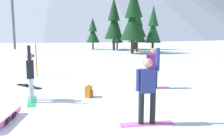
{
  "coord_description": "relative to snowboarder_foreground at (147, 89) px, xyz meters",
  "views": [
    {
      "loc": [
        1.5,
        -6.43,
        2.46
      ],
      "look_at": [
        0.97,
        2.93,
        1.0
      ],
      "focal_mm": 38.6,
      "sensor_mm": 36.0,
      "label": 1
    }
  ],
  "objects": [
    {
      "name": "backpack_orange",
      "position": [
        -1.98,
        2.65,
        -0.77
      ],
      "size": [
        0.3,
        0.35,
        0.47
      ],
      "color": "orange",
      "rests_on": "ground_plane"
    },
    {
      "name": "snowboarder_background",
      "position": [
        0.61,
        4.3,
        -0.04
      ],
      "size": [
        1.6,
        0.74,
        1.79
      ],
      "color": "pink",
      "rests_on": "ground_plane"
    },
    {
      "name": "pine_tree_twin",
      "position": [
        0.19,
        22.17,
        2.99
      ],
      "size": [
        2.83,
        2.83,
        7.3
      ],
      "color": "#472D19",
      "rests_on": "ground_plane"
    },
    {
      "name": "snowboarder_foreground",
      "position": [
        0.0,
        0.0,
        0.0
      ],
      "size": [
        1.5,
        0.58,
        2.07
      ],
      "color": "pink",
      "rests_on": "ground_plane"
    },
    {
      "name": "pine_tree_tall",
      "position": [
        -2.25,
        27.65,
        2.96
      ],
      "size": [
        2.62,
        2.62,
        7.24
      ],
      "color": "#472D19",
      "rests_on": "ground_plane"
    },
    {
      "name": "peak_east_ridge",
      "position": [
        28.94,
        228.39,
        25.59
      ],
      "size": [
        93.15,
        93.15,
        50.86
      ],
      "color": "#8C93A3",
      "rests_on": "ground_plane"
    },
    {
      "name": "ground_plane",
      "position": [
        -2.08,
        0.16,
        -0.99
      ],
      "size": [
        800.0,
        800.0,
        0.0
      ],
      "primitive_type": "plane",
      "color": "silver"
    },
    {
      "name": "loose_snowboard_near_right",
      "position": [
        -5.01,
        4.3,
        -0.96
      ],
      "size": [
        1.6,
        1.14,
        0.09
      ],
      "color": "black",
      "rests_on": "ground_plane"
    },
    {
      "name": "trail_marker_pole",
      "position": [
        -5.6,
        6.9,
        -0.05
      ],
      "size": [
        0.06,
        0.06,
        1.87
      ],
      "primitive_type": "cylinder",
      "color": "orange",
      "rests_on": "ground_plane"
    },
    {
      "name": "pine_tree_leaning",
      "position": [
        0.73,
        29.63,
        3.5
      ],
      "size": [
        3.39,
        3.39,
        8.23
      ],
      "color": "#472D19",
      "rests_on": "ground_plane"
    },
    {
      "name": "pine_tree_broad",
      "position": [
        -1.86,
        29.75,
        1.42
      ],
      "size": [
        1.67,
        1.67,
        4.42
      ],
      "color": "#472D19",
      "rests_on": "ground_plane"
    },
    {
      "name": "pine_tree_slender",
      "position": [
        2.7,
        23.41,
        2.11
      ],
      "size": [
        1.95,
        1.95,
        5.69
      ],
      "color": "#472D19",
      "rests_on": "ground_plane"
    },
    {
      "name": "snowboarder_midground",
      "position": [
        -3.96,
        1.99,
        -0.02
      ],
      "size": [
        0.77,
        1.49,
        2.03
      ],
      "color": "#19B259",
      "rests_on": "ground_plane"
    },
    {
      "name": "pine_tree_young",
      "position": [
        -5.44,
        29.33,
        1.54
      ],
      "size": [
        2.01,
        2.01,
        4.63
      ],
      "color": "#472D19",
      "rests_on": "ground_plane"
    },
    {
      "name": "pine_tree_short",
      "position": [
        0.85,
        24.98,
        2.08
      ],
      "size": [
        2.3,
        2.3,
        5.63
      ],
      "color": "#472D19",
      "rests_on": "ground_plane"
    },
    {
      "name": "ski_lift_tower",
      "position": [
        -17.31,
        29.25,
        4.11
      ],
      "size": [
        2.88,
        0.36,
        8.95
      ],
      "color": "#595B60",
      "rests_on": "ground_plane"
    },
    {
      "name": "loose_snowboard_far_spare",
      "position": [
        -3.76,
        -0.11,
        -0.86
      ],
      "size": [
        0.24,
        1.7,
        0.25
      ],
      "color": "pink",
      "rests_on": "ground_plane"
    }
  ]
}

